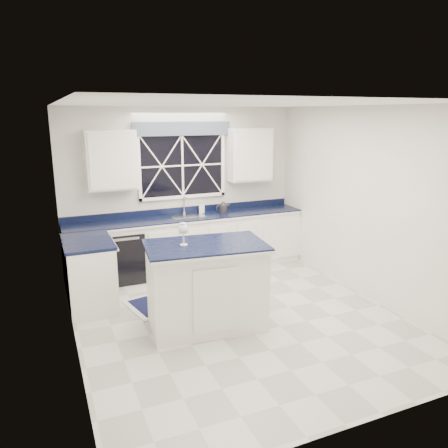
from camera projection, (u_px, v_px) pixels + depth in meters
name	position (u px, v px, depth m)	size (l,w,h in m)	color
ground	(237.00, 318.00, 5.70)	(4.50, 4.50, 0.00)	beige
back_wall	(182.00, 189.00, 7.38)	(4.00, 0.10, 2.70)	white
base_cabinets	(173.00, 250.00, 7.06)	(3.99, 1.60, 0.90)	white
countertop	(188.00, 217.00, 7.21)	(3.98, 0.64, 0.04)	black
dishwasher	(123.00, 255.00, 6.92)	(0.60, 0.58, 0.82)	black
window	(182.00, 161.00, 7.21)	(1.65, 0.09, 1.26)	black
upper_cabinets	(185.00, 157.00, 7.09)	(3.10, 0.34, 0.90)	white
faucet	(184.00, 205.00, 7.34)	(0.05, 0.20, 0.30)	#AFB0B2
island	(206.00, 285.00, 5.37)	(1.52, 1.02, 1.07)	white
rug	(173.00, 300.00, 6.22)	(1.39, 1.01, 0.02)	beige
kettle	(223.00, 207.00, 7.50)	(0.27, 0.19, 0.19)	#2E2E30
wine_glass	(183.00, 230.00, 5.14)	(0.11, 0.11, 0.27)	white
soap_bottle	(202.00, 207.00, 7.45)	(0.09, 0.09, 0.20)	silver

